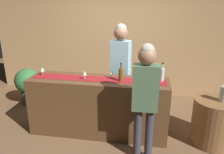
# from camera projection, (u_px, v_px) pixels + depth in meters

# --- Properties ---
(ground_plane) EXTENTS (10.00, 10.00, 0.00)m
(ground_plane) POSITION_uv_depth(u_px,v_px,m) (99.00, 131.00, 3.97)
(ground_plane) COLOR brown
(back_wall) EXTENTS (6.00, 0.12, 2.90)m
(back_wall) POSITION_uv_depth(u_px,v_px,m) (116.00, 33.00, 5.27)
(back_wall) COLOR tan
(back_wall) RESTS_ON ground
(bar_counter) EXTENTS (2.29, 0.60, 0.97)m
(bar_counter) POSITION_uv_depth(u_px,v_px,m) (99.00, 106.00, 3.81)
(bar_counter) COLOR #543821
(bar_counter) RESTS_ON ground
(counter_runner_cloth) EXTENTS (2.18, 0.28, 0.01)m
(counter_runner_cloth) POSITION_uv_depth(u_px,v_px,m) (98.00, 79.00, 3.65)
(counter_runner_cloth) COLOR maroon
(counter_runner_cloth) RESTS_ON bar_counter
(wine_bottle_amber) EXTENTS (0.07, 0.07, 0.30)m
(wine_bottle_amber) POSITION_uv_depth(u_px,v_px,m) (121.00, 75.00, 3.51)
(wine_bottle_amber) COLOR brown
(wine_bottle_amber) RESTS_ON bar_counter
(wine_bottle_clear) EXTENTS (0.07, 0.07, 0.30)m
(wine_bottle_clear) POSITION_uv_depth(u_px,v_px,m) (162.00, 74.00, 3.52)
(wine_bottle_clear) COLOR #B2C6C1
(wine_bottle_clear) RESTS_ON bar_counter
(wine_glass_near_customer) EXTENTS (0.07, 0.07, 0.14)m
(wine_glass_near_customer) POSITION_uv_depth(u_px,v_px,m) (111.00, 72.00, 3.65)
(wine_glass_near_customer) COLOR silver
(wine_glass_near_customer) RESTS_ON bar_counter
(wine_glass_mid_counter) EXTENTS (0.07, 0.07, 0.14)m
(wine_glass_mid_counter) POSITION_uv_depth(u_px,v_px,m) (85.00, 73.00, 3.59)
(wine_glass_mid_counter) COLOR silver
(wine_glass_mid_counter) RESTS_ON bar_counter
(wine_glass_far_end) EXTENTS (0.07, 0.07, 0.14)m
(wine_glass_far_end) POSITION_uv_depth(u_px,v_px,m) (42.00, 69.00, 3.80)
(wine_glass_far_end) COLOR silver
(wine_glass_far_end) RESTS_ON bar_counter
(bartender) EXTENTS (0.37, 0.26, 1.81)m
(bartender) POSITION_uv_depth(u_px,v_px,m) (121.00, 61.00, 4.09)
(bartender) COLOR #26262B
(bartender) RESTS_ON ground
(customer_sipping) EXTENTS (0.34, 0.24, 1.69)m
(customer_sipping) POSITION_uv_depth(u_px,v_px,m) (145.00, 92.00, 2.97)
(customer_sipping) COLOR #33333D
(customer_sipping) RESTS_ON ground
(round_side_table) EXTENTS (0.68, 0.68, 0.74)m
(round_side_table) POSITION_uv_depth(u_px,v_px,m) (214.00, 122.00, 3.55)
(round_side_table) COLOR brown
(round_side_table) RESTS_ON ground
(vase_on_side_table) EXTENTS (0.13, 0.13, 0.24)m
(vase_on_side_table) POSITION_uv_depth(u_px,v_px,m) (224.00, 94.00, 3.36)
(vase_on_side_table) COLOR #A8A399
(vase_on_side_table) RESTS_ON round_side_table
(potted_plant_tall) EXTENTS (0.54, 0.54, 0.79)m
(potted_plant_tall) POSITION_uv_depth(u_px,v_px,m) (28.00, 83.00, 4.93)
(potted_plant_tall) COLOR #4C4C51
(potted_plant_tall) RESTS_ON ground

